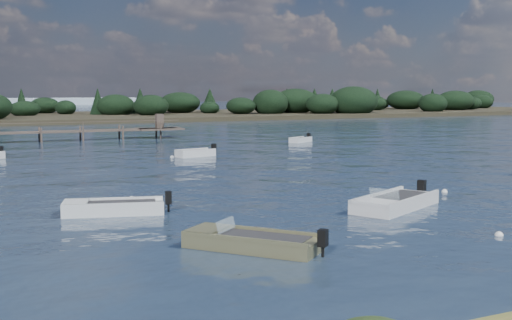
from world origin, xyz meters
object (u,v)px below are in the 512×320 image
dinghy_mid_white_a (395,205)px  tender_far_grey_b (301,141)px  dinghy_mid_grey (114,210)px  dinghy_near_olive (252,244)px  tender_far_white (196,154)px

dinghy_mid_white_a → tender_far_grey_b: bearing=67.1°
dinghy_mid_white_a → dinghy_mid_grey: (-11.91, 4.28, -0.01)m
dinghy_near_olive → tender_far_grey_b: dinghy_near_olive is taller
dinghy_mid_white_a → dinghy_near_olive: size_ratio=1.21×
dinghy_mid_white_a → tender_far_grey_b: size_ratio=1.78×
tender_far_grey_b → tender_far_white: bearing=-149.0°
dinghy_near_olive → tender_far_grey_b: size_ratio=1.48×
dinghy_near_olive → tender_far_grey_b: bearing=58.4°
tender_far_grey_b → tender_far_white: 17.30m
tender_far_grey_b → dinghy_mid_white_a: bearing=-112.9°
tender_far_white → dinghy_mid_grey: tender_far_white is taller
dinghy_near_olive → tender_far_grey_b: (23.66, 38.47, -0.00)m
tender_far_grey_b → dinghy_mid_grey: (-26.45, -30.20, 0.01)m
tender_far_grey_b → tender_far_white: (-14.84, -8.90, 0.02)m
dinghy_mid_grey → dinghy_near_olive: bearing=-71.4°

